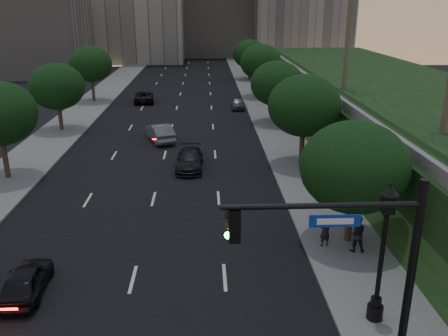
{
  "coord_description": "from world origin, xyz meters",
  "views": [
    {
      "loc": [
        3.23,
        -13.02,
        11.35
      ],
      "look_at": [
        4.15,
        9.32,
        3.6
      ],
      "focal_mm": 38.0,
      "sensor_mm": 36.0,
      "label": 1
    }
  ],
  "objects_px": {
    "sedan_near_left": "(26,280)",
    "sedan_far_right": "(238,103)",
    "pedestrian_b": "(356,234)",
    "sedan_near_right": "(190,160)",
    "sedan_mid_left": "(160,132)",
    "street_lamp": "(381,260)",
    "pedestrian_a": "(325,231)",
    "traffic_signal_mast": "(371,290)",
    "pedestrian_c": "(323,189)",
    "sedan_far_left": "(144,97)"
  },
  "relations": [
    {
      "from": "sedan_far_right",
      "to": "pedestrian_a",
      "type": "height_order",
      "value": "pedestrian_a"
    },
    {
      "from": "sedan_mid_left",
      "to": "sedan_far_left",
      "type": "height_order",
      "value": "sedan_mid_left"
    },
    {
      "from": "pedestrian_c",
      "to": "traffic_signal_mast",
      "type": "bearing_deg",
      "value": 87.4
    },
    {
      "from": "sedan_far_right",
      "to": "sedan_near_left",
      "type": "bearing_deg",
      "value": -106.14
    },
    {
      "from": "sedan_mid_left",
      "to": "pedestrian_a",
      "type": "bearing_deg",
      "value": 96.94
    },
    {
      "from": "sedan_near_left",
      "to": "sedan_far_right",
      "type": "xyz_separation_m",
      "value": [
        11.2,
        36.21,
        -0.0
      ]
    },
    {
      "from": "street_lamp",
      "to": "pedestrian_b",
      "type": "xyz_separation_m",
      "value": [
        0.82,
        5.12,
        -1.57
      ]
    },
    {
      "from": "sedan_mid_left",
      "to": "sedan_far_left",
      "type": "relative_size",
      "value": 0.95
    },
    {
      "from": "sedan_mid_left",
      "to": "sedan_near_right",
      "type": "height_order",
      "value": "sedan_mid_left"
    },
    {
      "from": "sedan_far_left",
      "to": "pedestrian_a",
      "type": "bearing_deg",
      "value": 103.43
    },
    {
      "from": "sedan_near_left",
      "to": "sedan_mid_left",
      "type": "height_order",
      "value": "sedan_mid_left"
    },
    {
      "from": "sedan_near_right",
      "to": "pedestrian_c",
      "type": "relative_size",
      "value": 3.04
    },
    {
      "from": "sedan_far_right",
      "to": "pedestrian_a",
      "type": "relative_size",
      "value": 2.36
    },
    {
      "from": "sedan_near_right",
      "to": "sedan_near_left",
      "type": "bearing_deg",
      "value": -110.88
    },
    {
      "from": "pedestrian_b",
      "to": "sedan_far_right",
      "type": "bearing_deg",
      "value": -76.8
    },
    {
      "from": "pedestrian_b",
      "to": "pedestrian_c",
      "type": "xyz_separation_m",
      "value": [
        -0.14,
        6.07,
        -0.15
      ]
    },
    {
      "from": "sedan_far_left",
      "to": "sedan_far_right",
      "type": "xyz_separation_m",
      "value": [
        11.18,
        -4.32,
        -0.05
      ]
    },
    {
      "from": "traffic_signal_mast",
      "to": "sedan_mid_left",
      "type": "xyz_separation_m",
      "value": [
        -8.6,
        28.78,
        -2.9
      ]
    },
    {
      "from": "sedan_far_right",
      "to": "sedan_mid_left",
      "type": "bearing_deg",
      "value": -119.29
    },
    {
      "from": "traffic_signal_mast",
      "to": "sedan_far_left",
      "type": "distance_m",
      "value": 47.91
    },
    {
      "from": "sedan_near_left",
      "to": "pedestrian_b",
      "type": "height_order",
      "value": "pedestrian_b"
    },
    {
      "from": "sedan_far_left",
      "to": "pedestrian_b",
      "type": "distance_m",
      "value": 40.47
    },
    {
      "from": "sedan_far_left",
      "to": "pedestrian_a",
      "type": "distance_m",
      "value": 39.47
    },
    {
      "from": "sedan_near_left",
      "to": "sedan_far_left",
      "type": "distance_m",
      "value": 40.53
    },
    {
      "from": "street_lamp",
      "to": "sedan_near_left",
      "type": "distance_m",
      "value": 14.05
    },
    {
      "from": "sedan_mid_left",
      "to": "pedestrian_c",
      "type": "relative_size",
      "value": 3.08
    },
    {
      "from": "sedan_near_left",
      "to": "pedestrian_a",
      "type": "bearing_deg",
      "value": -168.95
    },
    {
      "from": "street_lamp",
      "to": "sedan_far_right",
      "type": "relative_size",
      "value": 1.5
    },
    {
      "from": "street_lamp",
      "to": "sedan_far_right",
      "type": "distance_m",
      "value": 38.71
    },
    {
      "from": "sedan_far_left",
      "to": "pedestrian_b",
      "type": "relative_size",
      "value": 2.71
    },
    {
      "from": "sedan_mid_left",
      "to": "traffic_signal_mast",
      "type": "bearing_deg",
      "value": 87.41
    },
    {
      "from": "sedan_near_left",
      "to": "sedan_far_right",
      "type": "bearing_deg",
      "value": -110.28
    },
    {
      "from": "sedan_near_left",
      "to": "sedan_far_left",
      "type": "bearing_deg",
      "value": -93.13
    },
    {
      "from": "traffic_signal_mast",
      "to": "sedan_mid_left",
      "type": "distance_m",
      "value": 30.17
    },
    {
      "from": "street_lamp",
      "to": "sedan_near_left",
      "type": "xyz_separation_m",
      "value": [
        -13.71,
        2.37,
        -1.99
      ]
    },
    {
      "from": "sedan_near_right",
      "to": "traffic_signal_mast",
      "type": "bearing_deg",
      "value": -73.57
    },
    {
      "from": "sedan_near_right",
      "to": "pedestrian_a",
      "type": "xyz_separation_m",
      "value": [
        6.9,
        -12.2,
        0.27
      ]
    },
    {
      "from": "sedan_near_left",
      "to": "pedestrian_c",
      "type": "height_order",
      "value": "pedestrian_c"
    },
    {
      "from": "sedan_near_right",
      "to": "sedan_far_right",
      "type": "bearing_deg",
      "value": 77.74
    },
    {
      "from": "traffic_signal_mast",
      "to": "pedestrian_c",
      "type": "bearing_deg",
      "value": 81.03
    },
    {
      "from": "sedan_mid_left",
      "to": "sedan_far_right",
      "type": "xyz_separation_m",
      "value": [
        7.71,
        13.18,
        -0.14
      ]
    },
    {
      "from": "pedestrian_b",
      "to": "sedan_mid_left",
      "type": "bearing_deg",
      "value": -53.94
    },
    {
      "from": "sedan_far_left",
      "to": "sedan_near_left",
      "type": "bearing_deg",
      "value": 83.93
    },
    {
      "from": "traffic_signal_mast",
      "to": "pedestrian_c",
      "type": "xyz_separation_m",
      "value": [
        2.3,
        14.56,
        -2.76
      ]
    },
    {
      "from": "street_lamp",
      "to": "sedan_mid_left",
      "type": "relative_size",
      "value": 1.19
    },
    {
      "from": "sedan_near_left",
      "to": "sedan_far_right",
      "type": "distance_m",
      "value": 37.9
    },
    {
      "from": "street_lamp",
      "to": "pedestrian_b",
      "type": "bearing_deg",
      "value": 80.88
    },
    {
      "from": "sedan_near_left",
      "to": "sedan_near_right",
      "type": "height_order",
      "value": "sedan_near_right"
    },
    {
      "from": "street_lamp",
      "to": "pedestrian_a",
      "type": "height_order",
      "value": "street_lamp"
    },
    {
      "from": "street_lamp",
      "to": "sedan_mid_left",
      "type": "distance_m",
      "value": 27.44
    }
  ]
}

